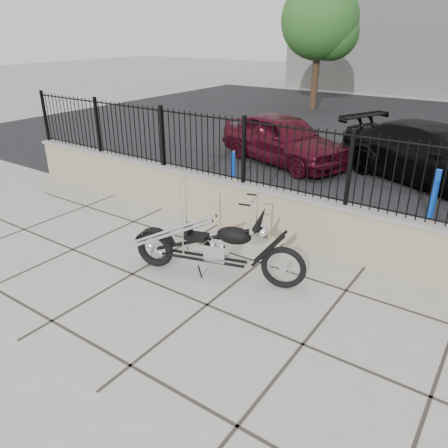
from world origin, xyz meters
TOP-DOWN VIEW (x-y plane):
  - ground_plane at (0.00, 0.00)m, footprint 90.00×90.00m
  - parking_lot at (0.00, 12.50)m, footprint 30.00×30.00m
  - retaining_wall at (0.00, 2.50)m, footprint 14.00×0.36m
  - iron_fence at (0.00, 2.50)m, footprint 14.00×0.08m
  - chopper_motorcycle at (-0.40, 0.71)m, footprint 2.68×1.20m
  - car_red at (-2.54, 7.09)m, footprint 4.47×2.90m
  - car_black at (1.43, 7.55)m, footprint 5.44×3.86m
  - bollard_a at (-2.53, 4.46)m, footprint 0.12×0.12m
  - bollard_b at (1.94, 5.05)m, footprint 0.16×0.16m
  - tree_left at (-5.68, 16.19)m, footprint 3.49×3.49m

SIDE VIEW (x-z plane):
  - ground_plane at x=0.00m, z-range 0.00..0.00m
  - parking_lot at x=0.00m, z-range 0.00..0.00m
  - bollard_a at x=-2.53m, z-range 0.00..0.89m
  - retaining_wall at x=0.00m, z-range 0.00..0.96m
  - bollard_b at x=1.94m, z-range 0.00..1.08m
  - car_red at x=-2.54m, z-range 0.00..1.42m
  - car_black at x=1.43m, z-range 0.00..1.46m
  - chopper_motorcycle at x=-0.40m, z-range 0.00..1.59m
  - iron_fence at x=0.00m, z-range 0.96..2.16m
  - tree_left at x=-5.68m, z-range 1.18..7.07m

